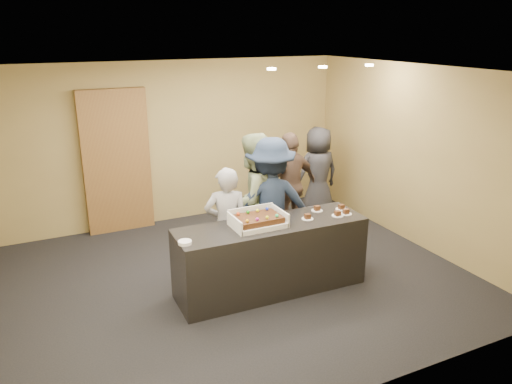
# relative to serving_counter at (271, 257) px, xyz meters

# --- Properties ---
(room) EXTENTS (6.04, 6.00, 2.70)m
(room) POSITION_rel_serving_counter_xyz_m (-0.32, 0.45, 0.90)
(room) COLOR black
(room) RESTS_ON ground
(serving_counter) EXTENTS (2.42, 0.76, 0.90)m
(serving_counter) POSITION_rel_serving_counter_xyz_m (0.00, 0.00, 0.00)
(serving_counter) COLOR black
(serving_counter) RESTS_ON floor
(storage_cabinet) EXTENTS (1.05, 0.15, 2.31)m
(storage_cabinet) POSITION_rel_serving_counter_xyz_m (-1.30, 2.86, 0.70)
(storage_cabinet) COLOR brown
(storage_cabinet) RESTS_ON floor
(cake_box) EXTENTS (0.64, 0.44, 0.19)m
(cake_box) POSITION_rel_serving_counter_xyz_m (-0.18, 0.02, 0.49)
(cake_box) COLOR white
(cake_box) RESTS_ON serving_counter
(sheet_cake) EXTENTS (0.54, 0.37, 0.11)m
(sheet_cake) POSITION_rel_serving_counter_xyz_m (-0.18, 0.00, 0.55)
(sheet_cake) COLOR #381C0C
(sheet_cake) RESTS_ON cake_box
(plate_stack) EXTENTS (0.15, 0.15, 0.04)m
(plate_stack) POSITION_rel_serving_counter_xyz_m (-1.14, -0.12, 0.47)
(plate_stack) COLOR white
(plate_stack) RESTS_ON serving_counter
(slice_a) EXTENTS (0.15, 0.15, 0.07)m
(slice_a) POSITION_rel_serving_counter_xyz_m (0.48, -0.06, 0.47)
(slice_a) COLOR white
(slice_a) RESTS_ON serving_counter
(slice_b) EXTENTS (0.15, 0.15, 0.07)m
(slice_b) POSITION_rel_serving_counter_xyz_m (0.75, 0.14, 0.47)
(slice_b) COLOR white
(slice_b) RESTS_ON serving_counter
(slice_c) EXTENTS (0.15, 0.15, 0.07)m
(slice_c) POSITION_rel_serving_counter_xyz_m (0.89, -0.13, 0.47)
(slice_c) COLOR white
(slice_c) RESTS_ON serving_counter
(slice_d) EXTENTS (0.15, 0.15, 0.07)m
(slice_d) POSITION_rel_serving_counter_xyz_m (1.07, 0.05, 0.47)
(slice_d) COLOR white
(slice_d) RESTS_ON serving_counter
(slice_e) EXTENTS (0.15, 0.15, 0.07)m
(slice_e) POSITION_rel_serving_counter_xyz_m (1.02, -0.12, 0.47)
(slice_e) COLOR white
(slice_e) RESTS_ON serving_counter
(person_server_grey) EXTENTS (0.65, 0.52, 1.55)m
(person_server_grey) POSITION_rel_serving_counter_xyz_m (-0.41, 0.45, 0.33)
(person_server_grey) COLOR #949398
(person_server_grey) RESTS_ON floor
(person_sage_man) EXTENTS (1.06, 0.92, 1.87)m
(person_sage_man) POSITION_rel_serving_counter_xyz_m (0.11, 0.78, 0.49)
(person_sage_man) COLOR gray
(person_sage_man) RESTS_ON floor
(person_navy_man) EXTENTS (1.31, 0.93, 1.83)m
(person_navy_man) POSITION_rel_serving_counter_xyz_m (0.29, 0.59, 0.47)
(person_navy_man) COLOR #1B263B
(person_navy_man) RESTS_ON floor
(person_brown_extra) EXTENTS (1.05, 0.60, 1.68)m
(person_brown_extra) POSITION_rel_serving_counter_xyz_m (1.09, 1.44, 0.39)
(person_brown_extra) COLOR brown
(person_brown_extra) RESTS_ON floor
(person_dark_suit) EXTENTS (0.80, 0.53, 1.61)m
(person_dark_suit) POSITION_rel_serving_counter_xyz_m (1.91, 1.94, 0.35)
(person_dark_suit) COLOR #2A2A30
(person_dark_suit) RESTS_ON floor
(ceiling_spotlights) EXTENTS (1.72, 0.12, 0.03)m
(ceiling_spotlights) POSITION_rel_serving_counter_xyz_m (1.28, 0.95, 2.22)
(ceiling_spotlights) COLOR #FFEAC6
(ceiling_spotlights) RESTS_ON ceiling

